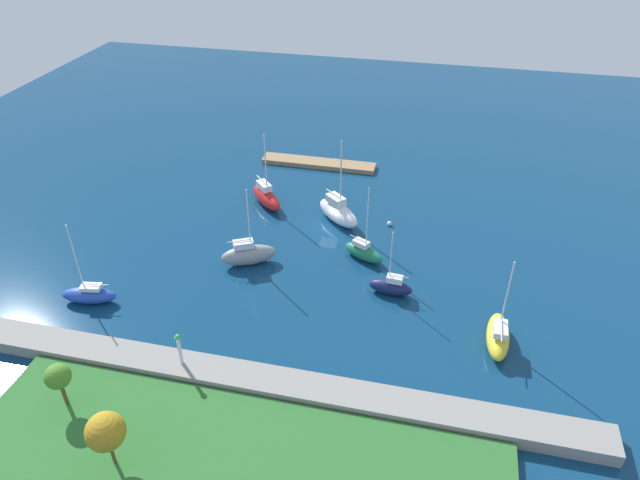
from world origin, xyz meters
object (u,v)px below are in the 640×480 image
Objects in this scene: sailboat_red_lone_south at (266,197)px; mooring_buoy_white at (389,223)px; park_tree_midwest at (106,432)px; sailboat_gray_east_end at (248,254)px; harbor_beacon at (179,347)px; sailboat_blue_by_breakwater at (89,295)px; sailboat_yellow_far_north at (498,336)px; park_tree_center at (58,377)px; sailboat_navy_outer_mooring at (391,286)px; sailboat_white_west_end at (338,212)px; sailboat_green_lone_north at (364,252)px; pier_dock at (319,163)px.

mooring_buoy_white is (-18.54, 1.62, -1.06)m from sailboat_red_lone_south.
park_tree_midwest is 0.52× the size of sailboat_gray_east_end.
sailboat_blue_by_breakwater reaches higher than harbor_beacon.
sailboat_yellow_far_north is (-31.80, -22.52, -3.46)m from park_tree_midwest.
sailboat_navy_outer_mooring is at bearing -138.75° from park_tree_center.
sailboat_white_west_end is 29.60m from sailboat_yellow_far_north.
park_tree_center is 0.44× the size of sailboat_blue_by_breakwater.
sailboat_red_lone_south reaches higher than park_tree_center.
sailboat_white_west_end reaches higher than sailboat_yellow_far_north.
sailboat_green_lone_north is 7.63m from sailboat_navy_outer_mooring.
harbor_beacon is 0.33× the size of sailboat_red_lone_south.
pier_dock is 59.97m from park_tree_midwest.
park_tree_midwest is at bearing -119.79° from sailboat_gray_east_end.
sailboat_red_lone_south is at bearing -86.78° from harbor_beacon.
sailboat_green_lone_north is (-16.27, 10.31, -0.33)m from sailboat_red_lone_south.
park_tree_center is 43.32m from sailboat_yellow_far_north.
mooring_buoy_white is (-17.69, -43.56, -4.44)m from park_tree_midwest.
sailboat_navy_outer_mooring is at bearing 64.43° from sailboat_yellow_far_north.
sailboat_blue_by_breakwater is at bearing -53.58° from park_tree_midwest.
park_tree_midwest is 24.13m from sailboat_blue_by_breakwater.
sailboat_white_west_end is (-9.38, -31.67, -2.03)m from harbor_beacon.
harbor_beacon is 0.35× the size of sailboat_gray_east_end.
park_tree_midwest is 1.17× the size of park_tree_center.
sailboat_yellow_far_north is 1.01× the size of sailboat_blue_by_breakwater.
sailboat_gray_east_end reaches higher than harbor_beacon.
park_tree_center is at bearing -31.65° from park_tree_midwest.
sailboat_green_lone_north is 1.21× the size of sailboat_navy_outer_mooring.
park_tree_midwest is 0.52× the size of sailboat_green_lone_north.
park_tree_midwest is 0.48× the size of sailboat_red_lone_south.
sailboat_white_west_end reaches higher than pier_dock.
sailboat_blue_by_breakwater is at bearing -65.54° from park_tree_center.
park_tree_midwest reaches higher than harbor_beacon.
sailboat_yellow_far_north is 20.51m from sailboat_green_lone_north.
pier_dock is 29.22× the size of mooring_buoy_white.
harbor_beacon is at bearing 142.65° from sailboat_blue_by_breakwater.
sailboat_white_west_end is 19.32× the size of mooring_buoy_white.
park_tree_center is 16.31m from sailboat_blue_by_breakwater.
sailboat_red_lone_south is at bearing 72.54° from pier_dock.
pier_dock is 56.32m from park_tree_center.
park_tree_center is 41.19m from sailboat_red_lone_south.
sailboat_yellow_far_north is (-21.37, 20.49, -0.26)m from sailboat_white_west_end.
park_tree_midwest is 34.92m from sailboat_navy_outer_mooring.
sailboat_red_lone_south reaches higher than sailboat_green_lone_north.
harbor_beacon is 36.41m from mooring_buoy_white.
sailboat_white_west_end is 1.19× the size of sailboat_blue_by_breakwater.
sailboat_red_lone_south is at bearing 56.30° from sailboat_yellow_far_north.
sailboat_gray_east_end reaches higher than park_tree_center.
sailboat_red_lone_south is 26.45m from sailboat_navy_outer_mooring.
mooring_buoy_white is (-16.64, -32.22, -3.26)m from harbor_beacon.
mooring_buoy_white is (-16.29, -13.04, -1.13)m from sailboat_gray_east_end.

